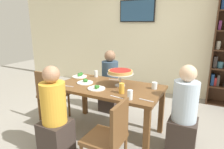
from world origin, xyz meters
name	(u,v)px	position (x,y,z in m)	size (l,w,h in m)	color
ground_plane	(109,132)	(0.00, 0.00, 0.00)	(12.00, 12.00, 0.00)	gray
rear_partition	(153,33)	(0.00, 2.20, 1.40)	(8.00, 0.12, 2.80)	beige
dining_table	(109,93)	(0.00, 0.00, 0.64)	(1.51, 0.84, 0.74)	brown
television	(137,11)	(-0.39, 2.11, 1.89)	(0.84, 0.05, 0.49)	black
diner_head_east	(184,117)	(1.04, 0.03, 0.49)	(0.34, 0.34, 1.15)	#382D28
diner_far_left	(110,86)	(-0.35, 0.70, 0.49)	(0.34, 0.34, 1.15)	#382D28
diner_near_left	(55,119)	(-0.35, -0.75, 0.49)	(0.34, 0.34, 1.15)	#382D28
chair_head_west	(50,93)	(-1.06, -0.10, 0.49)	(0.40, 0.40, 0.87)	brown
chair_near_right	(110,136)	(0.42, -0.76, 0.49)	(0.40, 0.40, 0.87)	brown
deep_dish_pizza_stand	(120,73)	(0.13, 0.10, 0.94)	(0.38, 0.38, 0.23)	silver
salad_plate_near_diner	(80,76)	(-0.67, 0.21, 0.76)	(0.24, 0.24, 0.07)	white
salad_plate_far_diner	(97,88)	(-0.09, -0.19, 0.76)	(0.24, 0.24, 0.06)	white
salad_plate_spare	(85,82)	(-0.39, -0.03, 0.76)	(0.24, 0.24, 0.07)	white
beer_glass_amber_tall	(122,88)	(0.28, -0.18, 0.81)	(0.07, 0.07, 0.14)	gold
water_glass_clear_near	(96,74)	(-0.42, 0.33, 0.79)	(0.06, 0.06, 0.11)	white
water_glass_clear_far	(154,86)	(0.61, 0.19, 0.79)	(0.07, 0.07, 0.09)	white
water_glass_clear_spare	(130,95)	(0.46, -0.32, 0.80)	(0.07, 0.07, 0.12)	white
cutlery_fork_near	(114,80)	(-0.07, 0.32, 0.74)	(0.18, 0.02, 0.01)	silver
cutlery_knife_near	(68,86)	(-0.52, -0.27, 0.74)	(0.18, 0.02, 0.01)	silver
cutlery_fork_far	(117,97)	(0.29, -0.33, 0.74)	(0.18, 0.02, 0.01)	silver
cutlery_knife_far	(146,100)	(0.64, -0.27, 0.74)	(0.18, 0.02, 0.01)	silver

